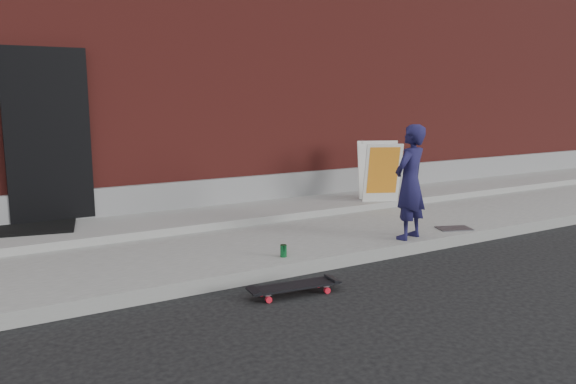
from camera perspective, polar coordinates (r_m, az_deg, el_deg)
ground at (r=6.39m, az=5.41°, el=-7.70°), size 80.00×80.00×0.00m
sidewalk at (r=7.59m, az=-1.16°, el=-4.23°), size 20.00×3.00×0.15m
apron at (r=8.34m, az=-4.15°, el=-2.09°), size 20.00×1.20×0.10m
building at (r=12.48m, az=-13.76°, el=12.21°), size 20.00×8.10×5.00m
child at (r=7.06m, az=12.29°, el=0.98°), size 0.60×0.49×1.42m
skateboard at (r=5.52m, az=0.64°, el=-9.58°), size 0.91×0.32×0.10m
pizza_sign at (r=9.04m, az=9.26°, el=2.13°), size 0.80×0.85×0.96m
soda_can at (r=6.24m, az=-0.46°, el=-5.99°), size 0.10×0.10×0.14m
doormat at (r=7.83m, az=-24.57°, el=-3.27°), size 1.16×1.01×0.03m
utility_plate at (r=7.84m, az=16.52°, el=-3.57°), size 0.51×0.41×0.01m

